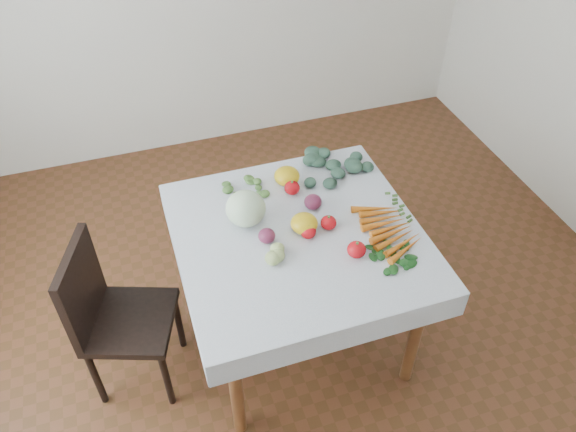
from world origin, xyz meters
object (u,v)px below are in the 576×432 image
object	(u,v)px
table	(299,249)
chair	(110,311)
cabbage	(246,209)
carrot_bunch	(390,228)
heirloom_back	(287,176)

from	to	relation	value
table	chair	distance (m)	0.92
cabbage	table	bearing A→B (deg)	-36.67
carrot_bunch	chair	bearing A→B (deg)	173.34
heirloom_back	chair	bearing A→B (deg)	-161.09
table	cabbage	bearing A→B (deg)	143.33
heirloom_back	carrot_bunch	bearing A→B (deg)	-54.65
table	heirloom_back	world-z (taller)	heirloom_back
heirloom_back	table	bearing A→B (deg)	-99.92
table	cabbage	xyz separation A→B (m)	(-0.21, 0.16, 0.19)
carrot_bunch	cabbage	bearing A→B (deg)	156.48
cabbage	heirloom_back	distance (m)	0.35
heirloom_back	carrot_bunch	distance (m)	0.60
table	cabbage	world-z (taller)	cabbage
cabbage	heirloom_back	xyz separation A→B (m)	(0.27, 0.22, -0.04)
table	chair	bearing A→B (deg)	177.49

